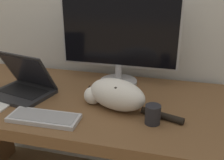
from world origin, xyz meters
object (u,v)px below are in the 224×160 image
object	(u,v)px
laptop	(24,86)
coffee_mug	(153,114)
monitor	(119,34)
cat	(116,94)
external_keyboard	(44,118)

from	to	relation	value
laptop	coffee_mug	distance (m)	0.74
monitor	cat	xyz separation A→B (m)	(0.06, -0.32, -0.23)
monitor	external_keyboard	distance (m)	0.64
laptop	coffee_mug	bearing A→B (deg)	3.17
monitor	external_keyboard	size ratio (longest dim) A/B	2.09
external_keyboard	cat	distance (m)	0.36
monitor	laptop	world-z (taller)	monitor
coffee_mug	cat	bearing A→B (deg)	153.59
coffee_mug	monitor	bearing A→B (deg)	121.66
external_keyboard	laptop	bearing A→B (deg)	135.64
monitor	external_keyboard	world-z (taller)	monitor
external_keyboard	coffee_mug	xyz separation A→B (m)	(0.49, 0.10, 0.03)
monitor	coffee_mug	bearing A→B (deg)	-58.34
laptop	monitor	bearing A→B (deg)	44.19
laptop	cat	world-z (taller)	laptop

